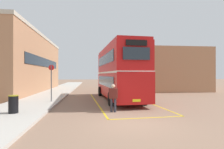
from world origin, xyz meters
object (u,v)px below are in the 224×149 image
Objects in this scene: single_deck_bus at (123,78)px; bus_stop_sign at (51,80)px; pedestrian_boarding at (113,96)px; litter_bin at (13,104)px; double_decker_bus at (119,72)px.

bus_stop_sign is at bearing -114.90° from single_deck_bus.
litter_bin is at bearing -176.31° from pedestrian_boarding.
pedestrian_boarding is 1.71× the size of litter_bin.
single_deck_bus is 3.28× the size of bus_stop_sign.
pedestrian_boarding is at bearing -42.00° from bus_stop_sign.
single_deck_bus is at bearing 65.10° from bus_stop_sign.
double_decker_bus is at bearing 14.56° from bus_stop_sign.
litter_bin is at bearing -104.27° from bus_stop_sign.
single_deck_bus is at bearing 79.15° from double_decker_bus.
double_decker_bus is 5.83m from bus_stop_sign.
double_decker_bus reaches higher than pedestrian_boarding.
litter_bin is (-10.20, -23.95, -1.01)m from single_deck_bus.
pedestrian_boarding reaches higher than litter_bin.
litter_bin is (-5.59, -0.36, -0.34)m from pedestrian_boarding.
double_decker_bus reaches higher than litter_bin.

